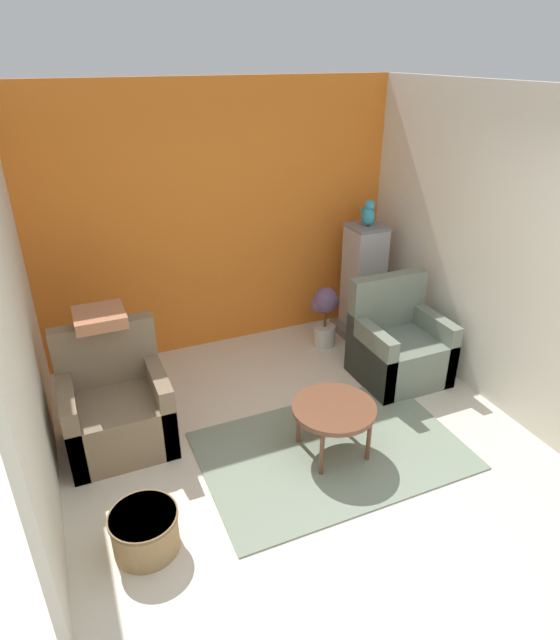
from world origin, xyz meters
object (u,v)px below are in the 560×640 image
(armchair_left, at_px, (117,410))
(potted_plant, at_px, (325,312))
(armchair_right, at_px, (398,348))
(birdcage, at_px, (363,285))
(wicker_basket, at_px, (145,530))
(parrot, at_px, (368,213))
(coffee_table, at_px, (334,411))

(armchair_left, xyz_separation_m, potted_plant, (2.34, 0.81, 0.08))
(armchair_left, bearing_deg, armchair_right, -1.23)
(armchair_left, height_order, armchair_right, same)
(birdcage, height_order, wicker_basket, birdcage)
(armchair_left, height_order, parrot, parrot)
(coffee_table, bearing_deg, birdcage, 53.06)
(armchair_right, bearing_deg, birdcage, 80.76)
(armchair_left, bearing_deg, birdcage, 17.53)
(armchair_right, bearing_deg, armchair_left, 178.77)
(armchair_right, relative_size, wicker_basket, 2.22)
(armchair_right, relative_size, potted_plant, 1.47)
(armchair_left, height_order, potted_plant, armchair_left)
(armchair_right, xyz_separation_m, wicker_basket, (-2.72, -1.12, -0.16))
(birdcage, bearing_deg, potted_plant, -169.48)
(parrot, height_order, wicker_basket, parrot)
(armchair_right, bearing_deg, wicker_basket, -157.67)
(coffee_table, xyz_separation_m, potted_plant, (0.77, 1.62, -0.00))
(potted_plant, bearing_deg, parrot, 10.77)
(coffee_table, bearing_deg, armchair_left, 152.63)
(birdcage, xyz_separation_m, wicker_basket, (-2.87, -2.08, -0.44))
(birdcage, xyz_separation_m, potted_plant, (-0.52, -0.10, -0.20))
(armchair_left, relative_size, wicker_basket, 2.22)
(coffee_table, xyz_separation_m, armchair_left, (-1.57, 0.81, -0.08))
(coffee_table, bearing_deg, armchair_right, 33.65)
(parrot, bearing_deg, birdcage, -90.00)
(birdcage, bearing_deg, coffee_table, -126.94)
(wicker_basket, bearing_deg, armchair_right, 22.33)
(armchair_right, distance_m, birdcage, 1.01)
(armchair_left, bearing_deg, wicker_basket, -90.50)
(armchair_left, xyz_separation_m, birdcage, (2.86, 0.90, 0.28))
(coffee_table, bearing_deg, potted_plant, 64.56)
(wicker_basket, bearing_deg, potted_plant, 40.10)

